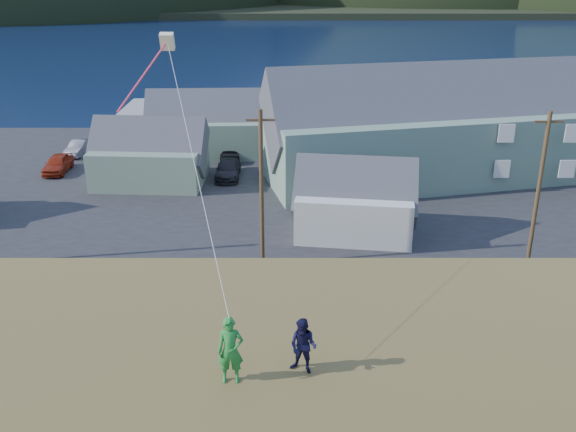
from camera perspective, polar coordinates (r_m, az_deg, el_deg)
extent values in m
plane|color=#0A1638|center=(37.12, -0.53, -5.46)|extent=(900.00, 900.00, 0.00)
cube|color=#4C3D19|center=(35.33, -0.56, -6.88)|extent=(110.00, 8.00, 0.10)
cube|color=#28282B|center=(52.79, -0.37, 3.07)|extent=(72.00, 36.00, 0.12)
cube|color=gray|center=(75.12, -4.90, 8.98)|extent=(26.00, 14.00, 0.90)
cube|color=gray|center=(55.41, 15.17, 6.26)|extent=(33.39, 16.30, 5.51)
cube|color=#47474C|center=(54.49, 15.61, 10.53)|extent=(33.83, 16.23, 8.99)
cube|color=gray|center=(52.98, -12.16, 4.45)|extent=(8.94, 6.26, 3.06)
cube|color=#47474C|center=(52.36, -12.36, 6.84)|extent=(9.43, 6.12, 5.56)
cube|color=silver|center=(42.35, 5.94, 0.34)|extent=(8.05, 6.26, 2.96)
cube|color=#47474C|center=(41.60, 6.05, 3.19)|extent=(8.54, 6.25, 5.20)
cube|color=slate|center=(60.75, -7.29, 7.10)|extent=(10.62, 6.65, 3.31)
cube|color=#47474C|center=(60.15, -7.41, 9.49)|extent=(11.11, 6.60, 6.14)
cylinder|color=#47331E|center=(36.62, -2.36, 2.31)|extent=(0.24, 0.24, 9.35)
cylinder|color=#47331E|center=(39.30, 21.36, 2.08)|extent=(0.24, 0.24, 9.25)
imported|color=black|center=(53.71, -5.35, 4.16)|extent=(1.98, 4.82, 1.39)
imported|color=navy|center=(60.39, 1.65, 6.26)|extent=(2.05, 4.55, 1.45)
imported|color=navy|center=(53.74, -0.80, 4.33)|extent=(2.14, 4.56, 1.51)
imported|color=black|center=(58.60, -5.19, 5.72)|extent=(2.05, 4.49, 1.49)
imported|color=#A32C14|center=(58.25, -19.79, 4.40)|extent=(1.82, 4.40, 1.49)
imported|color=slate|center=(63.10, -18.09, 5.81)|extent=(1.82, 4.16, 1.33)
imported|color=maroon|center=(61.82, -11.00, 6.17)|extent=(2.63, 4.93, 1.32)
imported|color=silver|center=(61.19, -7.53, 6.25)|extent=(2.00, 4.72, 1.36)
imported|color=silver|center=(54.21, -9.18, 4.10)|extent=(2.50, 4.89, 1.32)
imported|color=#23812F|center=(16.13, -5.14, -11.81)|extent=(0.68, 0.47, 1.78)
imported|color=#131233|center=(16.48, 1.37, -11.49)|extent=(0.90, 0.81, 1.50)
cube|color=#FAF0BE|center=(22.21, -10.69, 15.01)|extent=(0.45, 0.43, 0.60)
cylinder|color=#FF4359|center=(21.24, -12.74, 12.10)|extent=(0.06, 0.06, 3.31)
cylinder|color=white|center=(18.51, -8.41, 5.08)|extent=(0.02, 0.02, 10.33)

